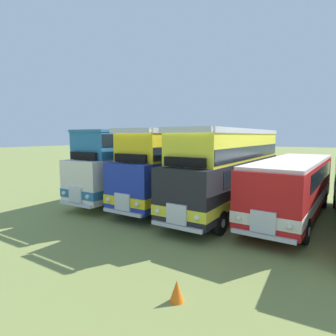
% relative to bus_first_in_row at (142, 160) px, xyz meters
% --- Properties ---
extents(ground_plane, '(200.00, 200.00, 0.00)m').
position_rel_bus_first_in_row_xyz_m(ground_plane, '(8.06, -0.38, -2.48)').
color(ground_plane, olive).
extents(bus_first_in_row, '(2.67, 11.40, 4.49)m').
position_rel_bus_first_in_row_xyz_m(bus_first_in_row, '(0.00, 0.00, 0.00)').
color(bus_first_in_row, silver).
rests_on(bus_first_in_row, ground).
extents(bus_second_in_row, '(2.72, 11.47, 4.52)m').
position_rel_bus_first_in_row_xyz_m(bus_second_in_row, '(3.23, 0.11, -0.11)').
color(bus_second_in_row, '#1E339E').
rests_on(bus_second_in_row, ground).
extents(bus_third_in_row, '(2.80, 11.35, 4.52)m').
position_rel_bus_first_in_row_xyz_m(bus_third_in_row, '(6.45, -0.41, -0.11)').
color(bus_third_in_row, black).
rests_on(bus_third_in_row, ground).
extents(bus_fourth_in_row, '(2.96, 10.38, 2.99)m').
position_rel_bus_first_in_row_xyz_m(bus_fourth_in_row, '(9.68, -0.25, -0.72)').
color(bus_fourth_in_row, red).
rests_on(bus_fourth_in_row, ground).
extents(cone_mid_row, '(0.36, 0.36, 0.56)m').
position_rel_bus_first_in_row_xyz_m(cone_mid_row, '(8.39, -9.67, -2.19)').
color(cone_mid_row, orange).
rests_on(cone_mid_row, ground).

